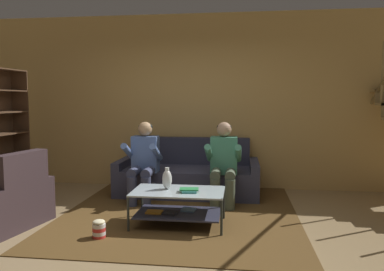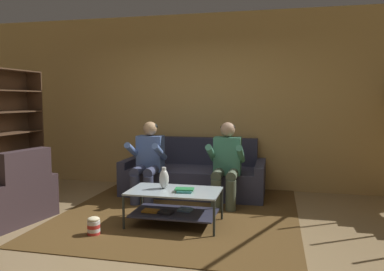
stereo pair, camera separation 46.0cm
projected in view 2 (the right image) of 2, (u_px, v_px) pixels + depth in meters
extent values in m
plane|color=#967C56|center=(155.00, 236.00, 4.09)|extent=(16.80, 16.80, 0.00)
cube|color=tan|center=(201.00, 102.00, 6.33)|extent=(8.40, 0.12, 2.90)
cube|color=#38394F|center=(194.00, 181.00, 5.89)|extent=(1.93, 0.96, 0.42)
cube|color=#2F3043|center=(199.00, 151.00, 6.22)|extent=(1.93, 0.18, 0.44)
cube|color=#38394F|center=(133.00, 174.00, 6.11)|extent=(0.13, 0.96, 0.54)
cube|color=#38394F|center=(260.00, 180.00, 5.65)|extent=(0.13, 0.96, 0.54)
cylinder|color=#3C415F|center=(135.00, 190.00, 5.28)|extent=(0.14, 0.14, 0.42)
cylinder|color=#3C415F|center=(148.00, 191.00, 5.23)|extent=(0.14, 0.14, 0.42)
cylinder|color=#3C415F|center=(139.00, 170.00, 5.43)|extent=(0.14, 0.42, 0.14)
cylinder|color=#3C415F|center=(152.00, 171.00, 5.38)|extent=(0.14, 0.42, 0.14)
cube|color=#5673B0|center=(150.00, 153.00, 5.58)|extent=(0.38, 0.22, 0.53)
cylinder|color=#5673B0|center=(133.00, 151.00, 5.45)|extent=(0.09, 0.49, 0.31)
cylinder|color=#5673B0|center=(160.00, 152.00, 5.36)|extent=(0.09, 0.49, 0.31)
sphere|color=tan|center=(150.00, 129.00, 5.55)|extent=(0.21, 0.21, 0.21)
ellipsoid|color=black|center=(151.00, 127.00, 5.57)|extent=(0.21, 0.21, 0.13)
cylinder|color=#505B46|center=(216.00, 195.00, 5.02)|extent=(0.14, 0.14, 0.42)
cylinder|color=#505B46|center=(231.00, 196.00, 4.98)|extent=(0.14, 0.14, 0.42)
cylinder|color=#505B46|center=(218.00, 174.00, 5.17)|extent=(0.14, 0.42, 0.14)
cylinder|color=#505B46|center=(233.00, 175.00, 5.13)|extent=(0.14, 0.42, 0.14)
cube|color=#438769|center=(227.00, 156.00, 5.33)|extent=(0.38, 0.22, 0.54)
cylinder|color=#438769|center=(211.00, 153.00, 5.19)|extent=(0.09, 0.49, 0.31)
cylinder|color=#438769|center=(241.00, 154.00, 5.10)|extent=(0.09, 0.49, 0.31)
sphere|color=tan|center=(228.00, 130.00, 5.29)|extent=(0.21, 0.21, 0.21)
ellipsoid|color=black|center=(228.00, 128.00, 5.31)|extent=(0.21, 0.21, 0.13)
cube|color=#AEBEC5|center=(175.00, 191.00, 4.42)|extent=(1.08, 0.62, 0.02)
cube|color=#313246|center=(175.00, 213.00, 4.45)|extent=(0.99, 0.57, 0.02)
cylinder|color=#2B312D|center=(123.00, 212.00, 4.27)|extent=(0.03, 0.03, 0.42)
cylinder|color=#2B312D|center=(214.00, 218.00, 4.04)|extent=(0.03, 0.03, 0.42)
cylinder|color=#2B312D|center=(142.00, 199.00, 4.84)|extent=(0.03, 0.03, 0.42)
cylinder|color=#2B312D|center=(222.00, 203.00, 4.61)|extent=(0.03, 0.03, 0.42)
cube|color=orange|center=(151.00, 211.00, 4.46)|extent=(0.19, 0.15, 0.02)
cube|color=#2A282D|center=(166.00, 212.00, 4.40)|extent=(0.18, 0.16, 0.03)
cube|color=#6B91B5|center=(185.00, 210.00, 4.50)|extent=(0.18, 0.17, 0.02)
cube|color=brown|center=(184.00, 209.00, 5.09)|extent=(3.00, 3.47, 0.01)
cube|color=#766455|center=(184.00, 209.00, 5.09)|extent=(1.65, 1.91, 0.00)
ellipsoid|color=silver|center=(164.00, 179.00, 4.50)|extent=(0.12, 0.12, 0.23)
cylinder|color=silver|center=(164.00, 169.00, 4.49)|extent=(0.05, 0.05, 0.05)
cube|color=teal|center=(185.00, 191.00, 4.33)|extent=(0.19, 0.19, 0.03)
cube|color=#2A8446|center=(184.00, 189.00, 4.33)|extent=(0.23, 0.16, 0.02)
cube|color=brown|center=(36.00, 130.00, 6.32)|extent=(0.30, 0.03, 1.95)
cube|color=brown|center=(6.00, 132.00, 5.86)|extent=(0.07, 1.06, 1.95)
cube|color=brown|center=(16.00, 193.00, 5.92)|extent=(0.35, 1.03, 0.02)
cube|color=brown|center=(15.00, 174.00, 5.89)|extent=(0.35, 1.03, 0.02)
cube|color=brown|center=(14.00, 153.00, 5.86)|extent=(0.35, 1.03, 0.02)
cube|color=brown|center=(13.00, 133.00, 5.82)|extent=(0.35, 1.03, 0.02)
cube|color=brown|center=(12.00, 112.00, 5.79)|extent=(0.35, 1.03, 0.02)
cube|color=brown|center=(11.00, 91.00, 5.76)|extent=(0.35, 1.03, 0.02)
cube|color=brown|center=(10.00, 70.00, 5.73)|extent=(0.35, 1.03, 0.02)
cube|color=orange|center=(1.00, 189.00, 5.60)|extent=(0.26, 0.04, 0.26)
cube|color=silver|center=(3.00, 191.00, 5.65)|extent=(0.27, 0.06, 0.19)
cube|color=#A8B73B|center=(6.00, 190.00, 5.71)|extent=(0.27, 0.06, 0.17)
cube|color=#202427|center=(9.00, 189.00, 5.76)|extent=(0.27, 0.04, 0.19)
cube|color=red|center=(13.00, 186.00, 5.79)|extent=(0.21, 0.05, 0.25)
cube|color=#36282B|center=(7.00, 203.00, 4.62)|extent=(0.92, 0.82, 0.44)
cube|color=#36282B|center=(25.00, 169.00, 4.44)|extent=(0.29, 0.70, 0.45)
cube|color=#36282B|center=(33.00, 192.00, 4.97)|extent=(0.81, 0.26, 0.54)
cylinder|color=red|center=(94.00, 233.00, 4.12)|extent=(0.14, 0.14, 0.04)
cylinder|color=white|center=(94.00, 230.00, 4.12)|extent=(0.14, 0.14, 0.04)
cylinder|color=red|center=(94.00, 226.00, 4.11)|extent=(0.14, 0.14, 0.04)
cylinder|color=white|center=(94.00, 222.00, 4.11)|extent=(0.14, 0.14, 0.04)
ellipsoid|color=beige|center=(94.00, 219.00, 4.10)|extent=(0.13, 0.13, 0.05)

